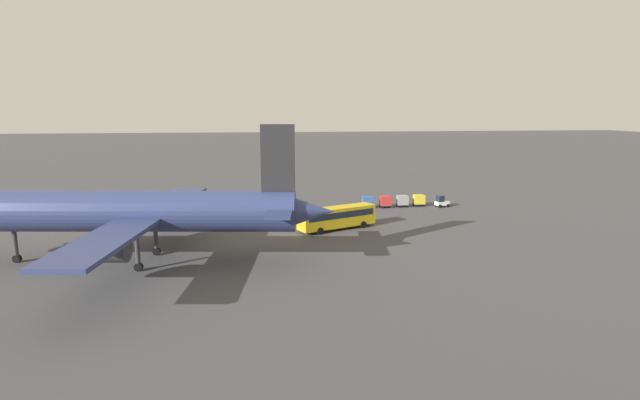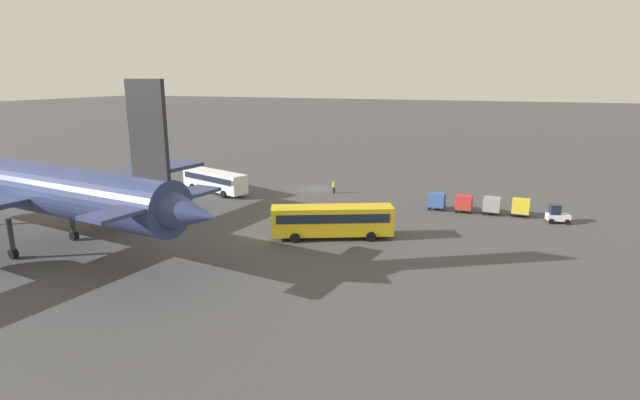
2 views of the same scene
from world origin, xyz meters
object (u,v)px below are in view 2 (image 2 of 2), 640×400
(worker_person, at_px, (334,187))
(cargo_cart_yellow, at_px, (521,206))
(shuttle_bus_near, at_px, (215,180))
(shuttle_bus_far, at_px, (332,219))
(airplane, at_px, (29,186))
(baggage_tug, at_px, (557,214))
(cargo_cart_grey, at_px, (492,205))
(cargo_cart_blue, at_px, (437,200))
(cargo_cart_red, at_px, (464,203))

(worker_person, height_order, cargo_cart_yellow, cargo_cart_yellow)
(cargo_cart_yellow, bearing_deg, worker_person, -7.98)
(shuttle_bus_near, height_order, shuttle_bus_far, shuttle_bus_far)
(airplane, bearing_deg, shuttle_bus_far, -145.39)
(worker_person, distance_m, cargo_cart_yellow, 24.58)
(airplane, bearing_deg, shuttle_bus_near, -88.76)
(baggage_tug, relative_size, worker_person, 1.50)
(cargo_cart_grey, bearing_deg, cargo_cart_blue, 1.15)
(worker_person, relative_size, cargo_cart_grey, 0.84)
(cargo_cart_yellow, xyz_separation_m, cargo_cart_grey, (3.18, 0.29, 0.00))
(shuttle_bus_near, bearing_deg, cargo_cart_red, -157.61)
(shuttle_bus_near, distance_m, cargo_cart_blue, 30.60)
(airplane, relative_size, shuttle_bus_far, 3.78)
(shuttle_bus_far, distance_m, cargo_cart_grey, 21.08)
(shuttle_bus_far, bearing_deg, cargo_cart_red, -151.29)
(cargo_cart_yellow, height_order, cargo_cart_blue, same)
(shuttle_bus_near, distance_m, shuttle_bus_far, 26.03)
(baggage_tug, relative_size, cargo_cart_grey, 1.27)
(cargo_cart_yellow, relative_size, cargo_cart_blue, 1.00)
(cargo_cart_red, bearing_deg, baggage_tug, 175.36)
(shuttle_bus_far, height_order, baggage_tug, shuttle_bus_far)
(shuttle_bus_far, distance_m, baggage_tug, 25.80)
(shuttle_bus_near, relative_size, worker_person, 6.63)
(shuttle_bus_far, relative_size, baggage_tug, 4.63)
(shuttle_bus_near, height_order, cargo_cart_blue, shuttle_bus_near)
(worker_person, height_order, cargo_cart_grey, cargo_cart_grey)
(cargo_cart_yellow, bearing_deg, airplane, 33.29)
(cargo_cart_grey, height_order, cargo_cart_blue, same)
(cargo_cart_grey, relative_size, cargo_cart_red, 1.00)
(baggage_tug, height_order, cargo_cart_blue, baggage_tug)
(baggage_tug, distance_m, worker_person, 28.50)
(airplane, xyz_separation_m, cargo_cart_red, (-36.80, -27.87, -4.71))
(worker_person, bearing_deg, airplane, 59.34)
(cargo_cart_yellow, height_order, cargo_cart_grey, same)
(baggage_tug, distance_m, cargo_cart_blue, 13.35)
(shuttle_bus_far, bearing_deg, baggage_tug, -170.79)
(shuttle_bus_near, relative_size, cargo_cart_grey, 5.60)
(cargo_cart_grey, bearing_deg, cargo_cart_yellow, -174.76)
(shuttle_bus_near, relative_size, cargo_cart_yellow, 5.60)
(cargo_cart_grey, height_order, cargo_cart_red, same)
(airplane, relative_size, cargo_cart_yellow, 22.24)
(airplane, height_order, shuttle_bus_near, airplane)
(airplane, height_order, cargo_cart_red, airplane)
(shuttle_bus_far, xyz_separation_m, cargo_cart_yellow, (-17.69, -15.57, -0.77))
(shuttle_bus_far, bearing_deg, shuttle_bus_near, -55.08)
(airplane, bearing_deg, cargo_cart_blue, -132.31)
(worker_person, relative_size, cargo_cart_blue, 0.84)
(shuttle_bus_far, bearing_deg, airplane, 2.23)
(airplane, distance_m, cargo_cart_grey, 49.06)
(shuttle_bus_far, bearing_deg, cargo_cart_grey, -157.94)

